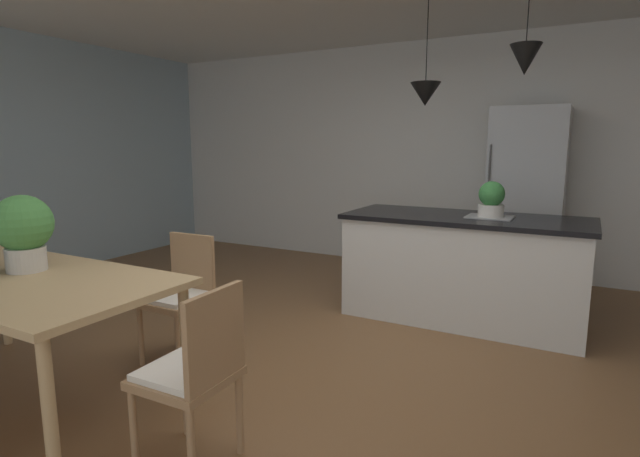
# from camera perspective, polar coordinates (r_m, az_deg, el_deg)

# --- Properties ---
(ground_plane) EXTENTS (10.00, 8.40, 0.04)m
(ground_plane) POSITION_cam_1_polar(r_m,az_deg,el_deg) (3.40, 0.06, -16.74)
(ground_plane) COLOR brown
(wall_back_kitchen) EXTENTS (10.00, 0.12, 2.70)m
(wall_back_kitchen) POSITION_cam_1_polar(r_m,az_deg,el_deg) (6.11, 14.94, 8.01)
(wall_back_kitchen) COLOR silver
(wall_back_kitchen) RESTS_ON ground_plane
(dining_table) EXTENTS (1.98, 0.98, 0.75)m
(dining_table) POSITION_cam_1_polar(r_m,az_deg,el_deg) (3.37, -31.80, -5.64)
(dining_table) COLOR tan
(dining_table) RESTS_ON ground_plane
(chair_kitchen_end) EXTENTS (0.41, 0.41, 0.87)m
(chair_kitchen_end) POSITION_cam_1_polar(r_m,az_deg,el_deg) (2.41, -14.33, -15.61)
(chair_kitchen_end) COLOR #A87F56
(chair_kitchen_end) RESTS_ON ground_plane
(chair_far_right) EXTENTS (0.41, 0.41, 0.87)m
(chair_far_right) POSITION_cam_1_polar(r_m,az_deg,el_deg) (3.59, -15.78, -7.18)
(chair_far_right) COLOR #A87F56
(chair_far_right) RESTS_ON ground_plane
(kitchen_island) EXTENTS (1.98, 0.85, 0.91)m
(kitchen_island) POSITION_cam_1_polar(r_m,az_deg,el_deg) (4.40, 16.21, -4.25)
(kitchen_island) COLOR silver
(kitchen_island) RESTS_ON ground_plane
(refrigerator) EXTENTS (0.73, 0.67, 1.87)m
(refrigerator) POSITION_cam_1_polar(r_m,az_deg,el_deg) (5.59, 22.67, 3.19)
(refrigerator) COLOR #B2B5B7
(refrigerator) RESTS_ON ground_plane
(pendant_over_island_main) EXTENTS (0.26, 0.26, 0.89)m
(pendant_over_island_main) POSITION_cam_1_polar(r_m,az_deg,el_deg) (4.40, 12.07, 14.95)
(pendant_over_island_main) COLOR black
(pendant_over_island_aux) EXTENTS (0.24, 0.24, 0.68)m
(pendant_over_island_aux) POSITION_cam_1_polar(r_m,az_deg,el_deg) (4.27, 22.61, 17.58)
(pendant_over_island_aux) COLOR black
(potted_plant_on_island) EXTENTS (0.21, 0.21, 0.30)m
(potted_plant_on_island) POSITION_cam_1_polar(r_m,az_deg,el_deg) (4.27, 19.19, 3.16)
(potted_plant_on_island) COLOR beige
(potted_plant_on_island) RESTS_ON kitchen_island
(potted_plant_on_table) EXTENTS (0.34, 0.34, 0.45)m
(potted_plant_on_table) POSITION_cam_1_polar(r_m,az_deg,el_deg) (3.39, -31.07, -0.04)
(potted_plant_on_table) COLOR beige
(potted_plant_on_table) RESTS_ON dining_table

